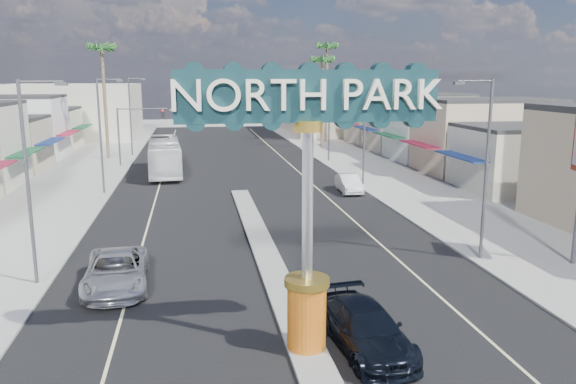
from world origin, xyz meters
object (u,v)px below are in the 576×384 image
object	(u,v)px
traffic_signal_left	(136,125)
suv_right	(366,328)
palm_left_far	(102,54)
streetlight_l_mid	(102,130)
streetlight_l_far	(131,112)
palm_right_far	(327,52)
traffic_signal_right	(313,123)
suv_left	(116,271)
car_parked_right	(349,183)
gateway_sign	(308,179)
streetlight_r_near	(484,161)
palm_right_mid	(323,65)
streetlight_r_far	(309,111)
city_bus	(165,156)
streetlight_l_near	(31,173)
streetlight_r_mid	(363,126)

from	to	relation	value
traffic_signal_left	suv_right	size ratio (longest dim) A/B	1.15
palm_left_far	streetlight_l_mid	bearing A→B (deg)	-82.69
streetlight_l_mid	streetlight_l_far	size ratio (longest dim) A/B	1.00
palm_right_far	traffic_signal_right	bearing A→B (deg)	-107.90
suv_left	car_parked_right	size ratio (longest dim) A/B	1.32
streetlight_l_far	gateway_sign	bearing A→B (deg)	-78.22
streetlight_r_near	palm_right_mid	size ratio (longest dim) A/B	0.74
streetlight_l_mid	streetlight_r_far	bearing A→B (deg)	46.52
traffic_signal_left	palm_right_far	xyz separation A→B (m)	(24.18, 18.01, 8.11)
suv_left	city_bus	bearing A→B (deg)	85.44
traffic_signal_left	streetlight_r_near	bearing A→B (deg)	-60.01
traffic_signal_right	suv_left	size ratio (longest dim) A/B	1.05
streetlight_l_near	suv_right	xyz separation A→B (m)	(12.43, -8.20, -4.31)
traffic_signal_right	suv_right	size ratio (longest dim) A/B	1.15
streetlight_r_near	palm_right_mid	world-z (taller)	palm_right_mid
streetlight_l_far	streetlight_r_far	distance (m)	20.87
palm_right_far	city_bus	bearing A→B (deg)	-132.67
traffic_signal_left	streetlight_l_mid	world-z (taller)	streetlight_l_mid
gateway_sign	palm_left_far	world-z (taller)	palm_left_far
palm_left_far	car_parked_right	size ratio (longest dim) A/B	3.03
palm_left_far	palm_right_mid	world-z (taller)	palm_left_far
streetlight_r_near	palm_left_far	distance (m)	46.80
streetlight_l_mid	palm_left_far	size ratio (longest dim) A/B	0.69
streetlight_r_mid	city_bus	bearing A→B (deg)	151.90
traffic_signal_left	streetlight_l_far	world-z (taller)	streetlight_l_far
streetlight_r_near	streetlight_r_mid	distance (m)	20.00
traffic_signal_right	suv_left	world-z (taller)	traffic_signal_right
suv_left	suv_right	distance (m)	11.58
palm_right_mid	streetlight_r_far	bearing A→B (deg)	-122.69
streetlight_r_mid	palm_left_far	bearing A→B (deg)	139.52
traffic_signal_right	suv_right	world-z (taller)	traffic_signal_right
streetlight_l_mid	traffic_signal_left	bearing A→B (deg)	84.90
traffic_signal_right	city_bus	bearing A→B (deg)	-161.83
streetlight_r_near	palm_right_far	distance (m)	52.71
gateway_sign	streetlight_l_near	size ratio (longest dim) A/B	1.02
traffic_signal_right	car_parked_right	distance (m)	16.81
car_parked_right	streetlight_l_near	bearing A→B (deg)	-135.01
streetlight_l_far	car_parked_right	distance (m)	31.30
suv_right	gateway_sign	bearing A→B (deg)	168.95
traffic_signal_right	streetlight_l_near	bearing A→B (deg)	-119.99
streetlight_l_near	suv_left	xyz separation A→B (m)	(3.39, -0.97, -4.28)
streetlight_r_mid	suv_left	distance (m)	27.63
streetlight_l_near	palm_right_far	distance (m)	58.35
streetlight_l_mid	streetlight_l_near	bearing A→B (deg)	-90.00
streetlight_l_near	streetlight_r_far	xyz separation A→B (m)	(20.87, 42.00, 0.00)
gateway_sign	suv_right	distance (m)	5.55
streetlight_l_far	streetlight_r_far	bearing A→B (deg)	0.00
streetlight_r_mid	streetlight_r_far	distance (m)	22.00
streetlight_l_far	palm_right_mid	bearing A→B (deg)	9.69
streetlight_r_near	streetlight_l_near	bearing A→B (deg)	180.00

